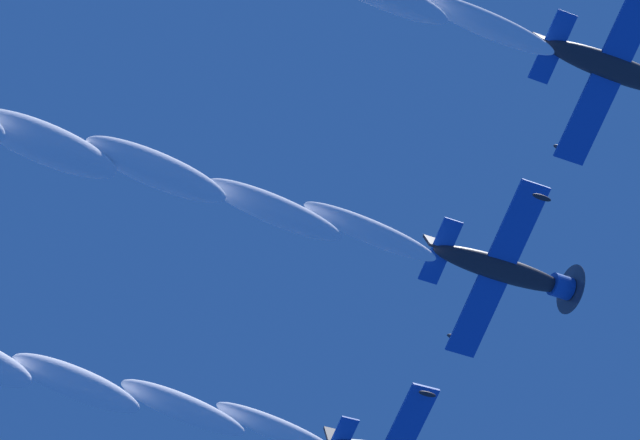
% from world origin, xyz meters
% --- Properties ---
extents(airplane_left_wingman, '(9.04, 8.15, 2.97)m').
position_xyz_m(airplane_left_wingman, '(5.17, -2.25, 54.42)').
color(airplane_left_wingman, '#232328').
extents(airplane_right_wingman, '(9.06, 8.15, 3.19)m').
position_xyz_m(airplane_right_wingman, '(15.46, -0.05, 55.39)').
color(airplane_right_wingman, '#232328').
extents(smoke_trail_left_wingman, '(5.68, 31.00, 6.13)m').
position_xyz_m(smoke_trail_left_wingman, '(8.21, -24.66, 51.20)').
color(smoke_trail_left_wingman, white).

